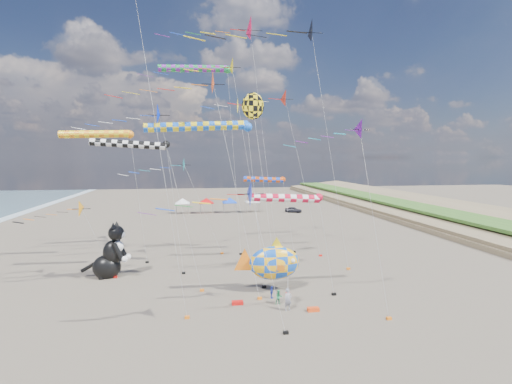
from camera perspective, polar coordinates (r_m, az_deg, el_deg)
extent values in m
plane|color=brown|center=(28.33, 0.35, -19.93)|extent=(260.00, 260.00, 0.00)
cylinder|color=#B2B2B2|center=(29.15, -12.77, 4.90)|extent=(2.67, 0.02, 23.92)
cube|color=black|center=(31.42, -9.81, -17.23)|extent=(0.36, 0.24, 0.20)
cone|color=#5E1087|center=(29.32, 15.88, 8.72)|extent=(1.51, 1.61, 1.66)
cylinder|color=#B2B2B2|center=(30.08, 17.21, -4.74)|extent=(1.93, 0.02, 13.95)
cube|color=black|center=(32.35, 18.46, -16.74)|extent=(0.36, 0.24, 0.20)
cone|color=#1EAFBA|center=(48.64, -8.13, 3.89)|extent=(1.69, 1.81, 1.86)
cylinder|color=#B2B2B2|center=(49.10, -6.48, -2.56)|extent=(2.72, 0.02, 11.06)
cube|color=black|center=(50.18, -4.87, -8.69)|extent=(0.36, 0.24, 0.20)
cone|color=#FD1041|center=(51.08, 0.47, 22.13)|extent=(3.03, 3.24, 3.34)
cylinder|color=#B2B2B2|center=(49.03, 1.78, 6.80)|extent=(2.30, 0.02, 27.00)
cube|color=black|center=(50.64, 3.01, -8.55)|extent=(0.36, 0.24, 0.20)
cone|color=#0527E0|center=(35.26, -12.27, 10.69)|extent=(1.90, 2.03, 2.10)
cylinder|color=#B2B2B2|center=(35.28, -9.96, -1.90)|extent=(2.59, 0.02, 15.52)
cube|color=black|center=(36.99, -7.73, -13.73)|extent=(0.36, 0.24, 0.20)
cone|color=black|center=(43.41, 9.20, 21.53)|extent=(2.48, 2.65, 2.73)
cylinder|color=#B2B2B2|center=(42.17, 11.20, 5.20)|extent=(3.47, 0.02, 24.35)
cube|color=black|center=(44.41, 13.06, -10.61)|extent=(0.36, 0.24, 0.20)
cone|color=#FFA018|center=(41.89, -22.92, -2.19)|extent=(1.76, 1.89, 1.94)
cylinder|color=#B2B2B2|center=(42.18, -21.17, -6.90)|extent=(2.41, 0.02, 7.01)
cube|color=black|center=(42.77, -19.42, -11.38)|extent=(0.36, 0.24, 0.20)
cone|color=red|center=(47.57, 5.71, 13.22)|extent=(2.16, 2.31, 2.38)
cylinder|color=#B2B2B2|center=(47.59, 7.50, 1.86)|extent=(3.27, 0.02, 18.78)
cube|color=black|center=(49.46, 9.20, -8.94)|extent=(0.36, 0.24, 0.20)
cone|color=yellow|center=(46.83, -1.98, 17.52)|extent=(2.02, 2.16, 2.23)
cylinder|color=#B2B2B2|center=(45.89, -0.45, 3.87)|extent=(2.42, 0.02, 22.11)
cube|color=black|center=(47.57, 1.01, -9.43)|extent=(0.36, 0.24, 0.20)
cone|color=#EB4814|center=(32.80, -5.45, 15.27)|extent=(1.93, 2.07, 2.13)
cylinder|color=#B2B2B2|center=(32.57, -2.37, -0.37)|extent=(3.39, 0.02, 17.81)
cube|color=black|center=(34.75, 0.54, -14.94)|extent=(0.36, 0.24, 0.20)
cone|color=#0F29C5|center=(25.89, 0.73, -0.24)|extent=(1.84, 1.97, 2.03)
cylinder|color=#B2B2B2|center=(26.91, 2.54, -10.42)|extent=(1.74, 0.02, 9.58)
cube|color=black|center=(28.69, 4.27, -19.39)|extent=(0.36, 0.24, 0.20)
cylinder|color=#178336|center=(48.93, -8.96, 17.03)|extent=(7.98, 0.82, 0.82)
sphere|color=#178336|center=(49.13, -4.09, 17.02)|extent=(0.87, 0.87, 0.87)
cylinder|color=#B2B2B2|center=(48.13, -3.12, 3.97)|extent=(1.52, 0.02, 22.21)
cube|color=black|center=(49.64, -2.19, -8.83)|extent=(0.36, 0.24, 0.20)
cylinder|color=orange|center=(46.89, -22.03, 7.68)|extent=(7.32, 0.82, 0.82)
sphere|color=orange|center=(46.24, -17.56, 7.85)|extent=(0.86, 0.86, 0.86)
cylinder|color=#B2B2B2|center=(46.31, -16.41, -1.07)|extent=(1.52, 0.02, 14.44)
cube|color=black|center=(47.48, -15.29, -9.64)|extent=(0.36, 0.24, 0.20)
cylinder|color=#C8420E|center=(48.73, 1.05, 1.80)|extent=(4.89, 0.66, 0.66)
sphere|color=#C8420E|center=(49.23, 3.85, 1.82)|extent=(0.69, 0.69, 0.69)
cylinder|color=#B2B2B2|center=(49.87, 4.66, -3.48)|extent=(1.52, 0.02, 9.24)
cube|color=black|center=(50.92, 5.45, -8.49)|extent=(0.36, 0.24, 0.20)
cylinder|color=black|center=(41.17, -17.78, 6.53)|extent=(7.24, 0.72, 0.72)
sphere|color=black|center=(40.81, -12.71, 6.66)|extent=(0.76, 0.76, 0.76)
cylinder|color=#B2B2B2|center=(41.10, -11.49, -2.57)|extent=(1.52, 0.02, 13.23)
cube|color=black|center=(42.42, -10.30, -11.31)|extent=(0.36, 0.24, 0.20)
cylinder|color=red|center=(33.21, 4.01, -0.87)|extent=(6.02, 0.68, 0.68)
sphere|color=red|center=(34.03, 8.95, -0.78)|extent=(0.72, 0.72, 0.72)
cylinder|color=#B2B2B2|center=(34.95, 10.03, -7.75)|extent=(1.52, 0.02, 8.56)
cube|color=black|center=(36.34, 11.08, -14.12)|extent=(0.36, 0.24, 0.20)
cylinder|color=blue|center=(35.17, -8.46, 9.26)|extent=(8.85, 0.79, 0.79)
sphere|color=blue|center=(35.53, -1.21, 9.27)|extent=(0.83, 0.83, 0.83)
cylinder|color=#B2B2B2|center=(35.84, 0.00, -2.46)|extent=(1.52, 0.02, 14.60)
cube|color=black|center=(37.58, 1.16, -13.38)|extent=(0.36, 0.24, 0.20)
ellipsoid|color=yellow|center=(40.23, -0.44, 12.18)|extent=(2.20, 0.40, 2.64)
cone|color=yellow|center=(40.02, -2.61, 12.21)|extent=(0.12, 1.80, 1.80)
cylinder|color=#B2B2B2|center=(39.24, 1.24, -0.06)|extent=(2.03, 2.03, 16.98)
cube|color=black|center=(40.10, 2.92, -12.20)|extent=(0.36, 0.24, 0.20)
ellipsoid|color=blue|center=(35.89, 2.63, -10.08)|extent=(4.75, 2.45, 3.02)
cone|color=orange|center=(35.45, -1.58, -10.26)|extent=(2.21, 0.44, 2.22)
cone|color=yellow|center=(35.57, 2.97, -7.71)|extent=(1.61, 0.33, 1.61)
cylinder|color=#B2B2B2|center=(36.10, 4.55, -12.58)|extent=(0.26, 1.04, 2.13)
cube|color=red|center=(35.92, 4.57, -14.28)|extent=(0.36, 0.24, 0.20)
imported|color=gray|center=(32.28, 4.59, -15.07)|extent=(0.74, 0.60, 1.75)
imported|color=#278C53|center=(33.54, 3.29, -14.78)|extent=(0.66, 0.55, 1.20)
imported|color=#2B3DAA|center=(34.89, 2.24, -14.11)|extent=(0.51, 0.67, 1.06)
cube|color=#1533D9|center=(46.58, 3.10, -9.69)|extent=(0.90, 0.44, 0.30)
cube|color=red|center=(33.65, -2.67, -15.53)|extent=(0.90, 0.44, 0.30)
cube|color=#E44113|center=(32.60, 8.17, -16.26)|extent=(0.90, 0.44, 0.30)
cube|color=white|center=(85.89, -10.45, -1.59)|extent=(3.00, 3.00, 0.15)
pyramid|color=white|center=(85.78, -10.46, -0.89)|extent=(4.20, 4.20, 1.00)
cylinder|color=#999999|center=(84.77, -11.33, -2.47)|extent=(0.08, 0.08, 2.20)
cylinder|color=#999999|center=(84.72, -9.57, -2.45)|extent=(0.08, 0.08, 2.20)
cylinder|color=#999999|center=(87.35, -11.27, -2.26)|extent=(0.08, 0.08, 2.20)
cylinder|color=#999999|center=(87.30, -9.57, -2.23)|extent=(0.08, 0.08, 2.20)
cube|color=red|center=(85.94, -7.11, -1.54)|extent=(3.00, 3.00, 0.15)
pyramid|color=red|center=(85.83, -7.12, -0.85)|extent=(4.20, 4.20, 1.00)
cylinder|color=#999999|center=(84.75, -7.95, -2.43)|extent=(0.08, 0.08, 2.20)
cylinder|color=#999999|center=(84.85, -6.19, -2.40)|extent=(0.08, 0.08, 2.20)
cylinder|color=#999999|center=(87.33, -7.99, -2.21)|extent=(0.08, 0.08, 2.20)
cylinder|color=#999999|center=(87.43, -6.29, -2.18)|extent=(0.08, 0.08, 2.20)
cube|color=blue|center=(86.28, -3.79, -1.49)|extent=(3.00, 3.00, 0.15)
pyramid|color=blue|center=(86.17, -3.80, -0.80)|extent=(4.20, 4.20, 1.00)
cylinder|color=#999999|center=(85.02, -4.57, -2.37)|extent=(0.08, 0.08, 2.20)
cylinder|color=#999999|center=(85.27, -2.83, -2.34)|extent=(0.08, 0.08, 2.20)
cylinder|color=#999999|center=(87.59, -4.72, -2.16)|extent=(0.08, 0.08, 2.20)
cylinder|color=#999999|center=(87.83, -3.03, -2.13)|extent=(0.08, 0.08, 2.20)
cube|color=silver|center=(86.91, -0.51, -1.43)|extent=(3.00, 3.00, 0.15)
pyramid|color=silver|center=(86.80, -0.51, -0.74)|extent=(4.20, 4.20, 1.00)
cylinder|color=#999999|center=(85.58, -1.23, -2.31)|extent=(0.08, 0.08, 2.20)
cylinder|color=#999999|center=(85.98, 0.48, -2.27)|extent=(0.08, 0.08, 2.20)
cylinder|color=#999999|center=(88.13, -1.47, -2.10)|extent=(0.08, 0.08, 2.20)
cylinder|color=#999999|center=(88.52, 0.19, -2.06)|extent=(0.08, 0.08, 2.20)
imported|color=#26262D|center=(86.93, 5.36, -2.54)|extent=(3.88, 2.98, 1.23)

